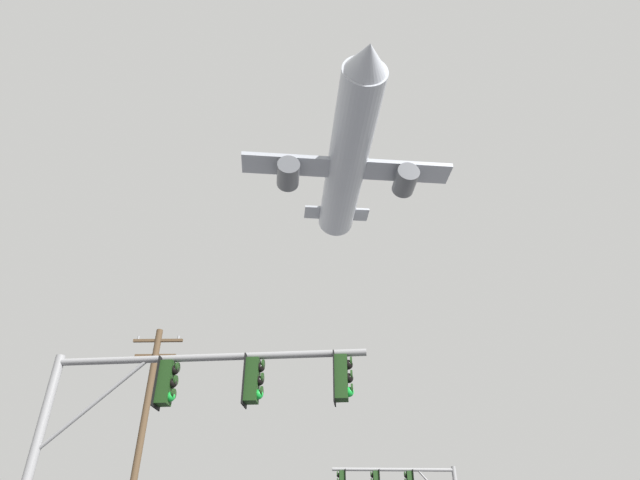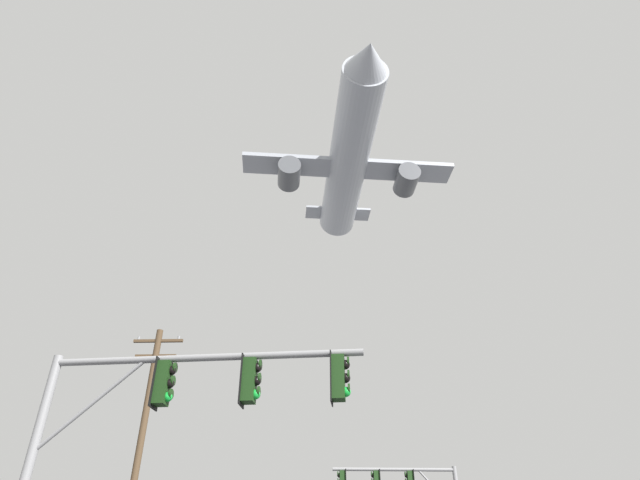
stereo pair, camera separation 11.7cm
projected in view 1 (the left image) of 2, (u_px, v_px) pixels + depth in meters
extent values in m
cylinder|color=gray|center=(209.00, 357.00, 11.18)|extent=(6.67, 0.63, 0.15)
cylinder|color=gray|center=(94.00, 404.00, 10.87)|extent=(2.06, 0.23, 1.90)
cube|color=#193814|center=(341.00, 378.00, 10.67)|extent=(0.28, 0.34, 0.90)
cylinder|color=#193814|center=(341.00, 354.00, 10.95)|extent=(0.05, 0.05, 0.12)
cube|color=black|center=(334.00, 378.00, 10.68)|extent=(0.06, 0.46, 1.04)
sphere|color=black|center=(348.00, 365.00, 10.81)|extent=(0.20, 0.20, 0.20)
cylinder|color=#193814|center=(351.00, 362.00, 10.83)|extent=(0.05, 0.21, 0.21)
sphere|color=black|center=(348.00, 378.00, 10.66)|extent=(0.20, 0.20, 0.20)
cylinder|color=#193814|center=(352.00, 375.00, 10.68)|extent=(0.05, 0.21, 0.21)
sphere|color=green|center=(349.00, 392.00, 10.51)|extent=(0.20, 0.20, 0.20)
cylinder|color=#193814|center=(352.00, 389.00, 10.53)|extent=(0.05, 0.21, 0.21)
cube|color=#193814|center=(252.00, 381.00, 10.82)|extent=(0.28, 0.34, 0.90)
cylinder|color=#193814|center=(254.00, 357.00, 11.09)|extent=(0.05, 0.05, 0.12)
cube|color=black|center=(246.00, 381.00, 10.83)|extent=(0.06, 0.46, 1.04)
sphere|color=black|center=(260.00, 368.00, 10.95)|extent=(0.20, 0.20, 0.20)
cylinder|color=#193814|center=(263.00, 365.00, 10.98)|extent=(0.05, 0.21, 0.21)
sphere|color=black|center=(259.00, 381.00, 10.80)|extent=(0.20, 0.20, 0.20)
cylinder|color=#193814|center=(262.00, 378.00, 10.83)|extent=(0.05, 0.21, 0.21)
sphere|color=green|center=(258.00, 394.00, 10.65)|extent=(0.20, 0.20, 0.20)
cylinder|color=#193814|center=(262.00, 391.00, 10.68)|extent=(0.05, 0.21, 0.21)
cube|color=#193814|center=(166.00, 383.00, 10.96)|extent=(0.28, 0.34, 0.90)
cylinder|color=#193814|center=(169.00, 359.00, 11.24)|extent=(0.05, 0.05, 0.12)
cube|color=black|center=(159.00, 383.00, 10.97)|extent=(0.06, 0.46, 1.04)
sphere|color=black|center=(174.00, 370.00, 11.10)|extent=(0.20, 0.20, 0.20)
cylinder|color=#193814|center=(178.00, 367.00, 11.12)|extent=(0.05, 0.21, 0.21)
sphere|color=black|center=(172.00, 383.00, 10.95)|extent=(0.20, 0.20, 0.20)
cylinder|color=#193814|center=(176.00, 380.00, 10.97)|extent=(0.05, 0.21, 0.21)
sphere|color=green|center=(170.00, 397.00, 10.80)|extent=(0.20, 0.20, 0.20)
cylinder|color=#193814|center=(174.00, 394.00, 10.82)|extent=(0.05, 0.21, 0.21)
cylinder|color=gray|center=(393.00, 470.00, 23.89)|extent=(5.56, 0.50, 0.15)
cylinder|color=#193814|center=(342.00, 470.00, 23.80)|extent=(0.05, 0.05, 0.12)
sphere|color=black|center=(339.00, 475.00, 23.66)|extent=(0.20, 0.20, 0.20)
cylinder|color=#193814|center=(337.00, 474.00, 23.69)|extent=(0.05, 0.21, 0.21)
cylinder|color=#193814|center=(375.00, 470.00, 23.85)|extent=(0.05, 0.05, 0.12)
sphere|color=black|center=(373.00, 476.00, 23.72)|extent=(0.20, 0.20, 0.20)
cylinder|color=#193814|center=(371.00, 474.00, 23.75)|extent=(0.05, 0.21, 0.21)
cylinder|color=#193814|center=(409.00, 470.00, 23.91)|extent=(0.05, 0.05, 0.12)
sphere|color=black|center=(406.00, 476.00, 23.77)|extent=(0.20, 0.20, 0.20)
cylinder|color=#193814|center=(405.00, 474.00, 23.80)|extent=(0.05, 0.21, 0.21)
cylinder|color=brown|center=(137.00, 459.00, 20.71)|extent=(0.28, 0.28, 10.88)
cube|color=brown|center=(158.00, 341.00, 23.35)|extent=(2.20, 0.12, 0.12)
cube|color=brown|center=(155.00, 356.00, 22.98)|extent=(1.80, 0.12, 0.12)
cylinder|color=gray|center=(138.00, 338.00, 23.44)|extent=(0.10, 0.10, 0.18)
cylinder|color=gray|center=(179.00, 338.00, 23.40)|extent=(0.10, 0.10, 0.18)
cylinder|color=#B7BCC6|center=(348.00, 160.00, 49.70)|extent=(5.98, 21.28, 3.73)
cone|color=#B7BCC6|center=(368.00, 58.00, 39.88)|extent=(3.80, 2.93, 3.55)
cone|color=#B7BCC6|center=(334.00, 227.00, 59.42)|extent=(3.41, 2.66, 3.17)
cube|color=#A8ADB7|center=(347.00, 168.00, 49.89)|extent=(19.99, 4.69, 0.42)
cylinder|color=#595B60|center=(406.00, 180.00, 49.69)|extent=(2.39, 3.01, 2.10)
cylinder|color=#595B60|center=(288.00, 174.00, 48.88)|extent=(2.39, 3.01, 2.10)
cube|color=#333338|center=(336.00, 199.00, 58.48)|extent=(0.63, 3.28, 4.43)
cube|color=#A8ADB7|center=(336.00, 213.00, 57.74)|extent=(7.19, 2.84, 0.23)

